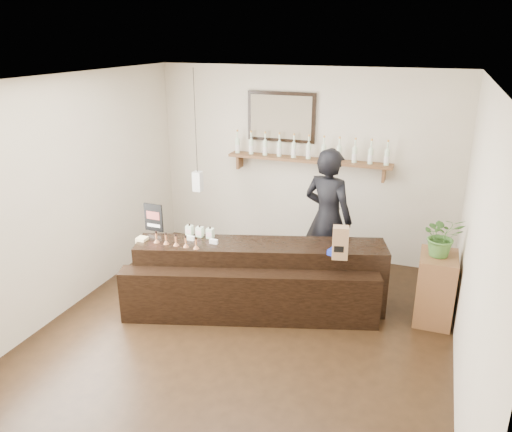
% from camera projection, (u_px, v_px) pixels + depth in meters
% --- Properties ---
extents(ground, '(5.00, 5.00, 0.00)m').
position_uv_depth(ground, '(242.00, 335.00, 5.66)').
color(ground, black).
rests_on(ground, ground).
extents(room_shell, '(5.00, 5.00, 5.00)m').
position_uv_depth(room_shell, '(241.00, 192.00, 5.07)').
color(room_shell, beige).
rests_on(room_shell, ground).
extents(back_wall_decor, '(2.66, 0.96, 1.69)m').
position_uv_depth(back_wall_decor, '(292.00, 141.00, 7.20)').
color(back_wall_decor, brown).
rests_on(back_wall_decor, ground).
extents(counter, '(3.03, 1.66, 0.99)m').
position_uv_depth(counter, '(257.00, 281.00, 6.05)').
color(counter, black).
rests_on(counter, ground).
extents(promo_sign, '(0.26, 0.03, 0.36)m').
position_uv_depth(promo_sign, '(154.00, 218.00, 6.32)').
color(promo_sign, black).
rests_on(promo_sign, counter).
extents(paper_bag, '(0.20, 0.16, 0.38)m').
position_uv_depth(paper_bag, '(340.00, 243.00, 5.54)').
color(paper_bag, '#926D46').
rests_on(paper_bag, counter).
extents(tape_dispenser, '(0.15, 0.10, 0.12)m').
position_uv_depth(tape_dispenser, '(334.00, 252.00, 5.65)').
color(tape_dispenser, '#16289F').
rests_on(tape_dispenser, counter).
extents(side_cabinet, '(0.42, 0.58, 0.83)m').
position_uv_depth(side_cabinet, '(435.00, 288.00, 5.83)').
color(side_cabinet, brown).
rests_on(side_cabinet, ground).
extents(potted_plant, '(0.52, 0.48, 0.49)m').
position_uv_depth(potted_plant, '(442.00, 236.00, 5.61)').
color(potted_plant, '#3F6F2C').
rests_on(potted_plant, side_cabinet).
extents(shopkeeper, '(0.90, 0.73, 2.13)m').
position_uv_depth(shopkeeper, '(328.00, 210.00, 6.47)').
color(shopkeeper, black).
rests_on(shopkeeper, ground).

